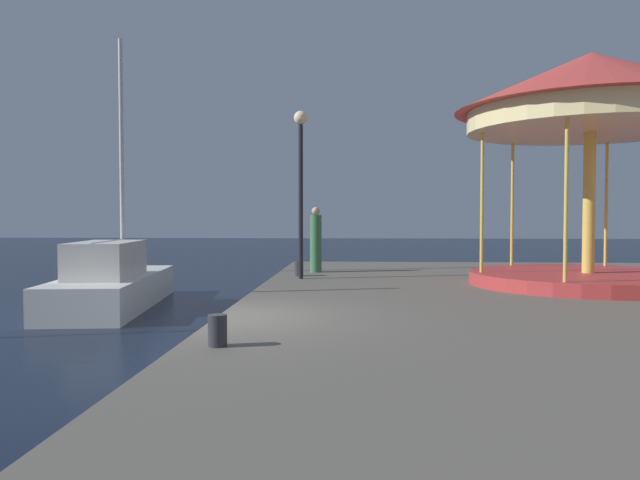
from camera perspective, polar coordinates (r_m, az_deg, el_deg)
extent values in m
plane|color=black|center=(10.46, -9.45, -11.31)|extent=(120.00, 120.00, 0.00)
cube|color=#5B564F|center=(11.03, 27.04, -8.68)|extent=(13.31, 25.02, 0.80)
cube|color=white|center=(17.59, -18.50, -4.47)|extent=(2.79, 6.72, 0.87)
cube|color=beige|center=(16.90, -19.10, -1.71)|extent=(1.75, 3.02, 0.92)
cylinder|color=silver|center=(18.54, -17.82, 7.38)|extent=(0.12, 0.12, 6.57)
cylinder|color=silver|center=(17.06, -18.96, -0.19)|extent=(0.42, 2.93, 0.08)
cylinder|color=#B23333|center=(16.02, 23.44, -3.32)|extent=(5.50, 5.50, 0.30)
cylinder|color=gold|center=(15.96, 23.54, 3.17)|extent=(0.28, 0.28, 3.33)
cylinder|color=#F2E099|center=(16.11, 23.64, 9.99)|extent=(5.67, 5.67, 0.50)
cone|color=#C63D38|center=(16.27, 23.69, 13.23)|extent=(6.30, 6.30, 1.36)
cylinder|color=gold|center=(18.43, 24.86, 2.99)|extent=(0.08, 0.08, 3.33)
cylinder|color=gold|center=(17.66, 17.29, 3.14)|extent=(0.08, 0.08, 3.33)
cylinder|color=gold|center=(15.28, 14.70, 3.33)|extent=(0.08, 0.08, 3.33)
cylinder|color=gold|center=(13.50, 21.73, 3.42)|extent=(0.08, 0.08, 3.33)
cylinder|color=black|center=(16.24, -1.79, 3.52)|extent=(0.12, 0.12, 4.03)
sphere|color=#F9E5B2|center=(16.44, -1.80, 11.19)|extent=(0.36, 0.36, 0.36)
cylinder|color=#2D2D33|center=(17.06, -1.95, -2.66)|extent=(0.24, 0.24, 0.40)
cylinder|color=#2D2D33|center=(7.96, -9.42, -8.22)|extent=(0.24, 0.24, 0.40)
cylinder|color=#387247|center=(18.19, -0.39, -0.34)|extent=(0.34, 0.34, 1.68)
sphere|color=tan|center=(18.18, -0.39, 2.69)|extent=(0.24, 0.24, 0.24)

